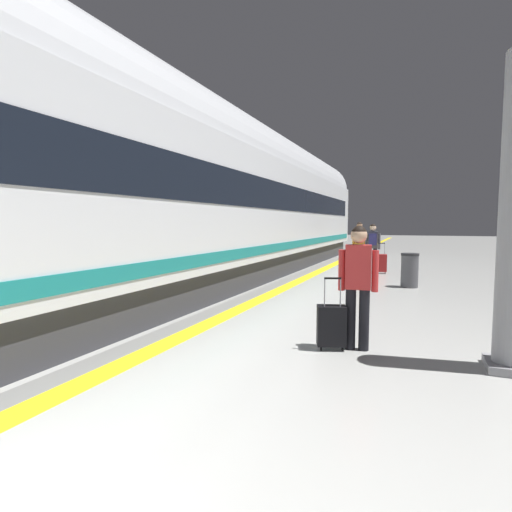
{
  "coord_description": "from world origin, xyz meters",
  "views": [
    {
      "loc": [
        2.25,
        0.12,
        1.71
      ],
      "look_at": [
        -0.09,
        5.8,
        1.2
      ],
      "focal_mm": 28.14,
      "sensor_mm": 36.0,
      "label": 1
    }
  ],
  "objects": [
    {
      "name": "safety_line_strip",
      "position": [
        -1.05,
        10.0,
        0.0
      ],
      "size": [
        0.36,
        80.0,
        0.01
      ],
      "primitive_type": "cube",
      "color": "yellow",
      "rests_on": "ground"
    },
    {
      "name": "tactile_edge_band",
      "position": [
        -1.34,
        10.0,
        0.0
      ],
      "size": [
        0.55,
        80.0,
        0.01
      ],
      "primitive_type": "cube",
      "color": "slate",
      "rests_on": "ground"
    },
    {
      "name": "high_speed_train",
      "position": [
        -3.08,
        6.24,
        2.51
      ],
      "size": [
        2.94,
        36.0,
        4.97
      ],
      "color": "#38383D",
      "rests_on": "ground"
    },
    {
      "name": "passenger_near",
      "position": [
        1.49,
        5.55,
        0.97
      ],
      "size": [
        0.52,
        0.23,
        1.67
      ],
      "color": "black",
      "rests_on": "ground"
    },
    {
      "name": "suitcase_near",
      "position": [
        1.17,
        5.42,
        0.33
      ],
      "size": [
        0.43,
        0.34,
        0.99
      ],
      "color": "black",
      "rests_on": "ground"
    },
    {
      "name": "passenger_mid",
      "position": [
        0.71,
        14.58,
        1.0
      ],
      "size": [
        0.52,
        0.34,
        1.68
      ],
      "color": "black",
      "rests_on": "ground"
    },
    {
      "name": "suitcase_mid",
      "position": [
        1.03,
        14.27,
        0.36
      ],
      "size": [
        0.41,
        0.28,
        1.05
      ],
      "color": "#A51E1E",
      "rests_on": "ground"
    },
    {
      "name": "passenger_far",
      "position": [
        -0.02,
        16.57,
        1.02
      ],
      "size": [
        0.53,
        0.29,
        1.75
      ],
      "color": "brown",
      "rests_on": "ground"
    },
    {
      "name": "suitcase_far",
      "position": [
        0.3,
        16.29,
        0.37
      ],
      "size": [
        0.38,
        0.24,
        1.06
      ],
      "color": "#19234C",
      "rests_on": "ground"
    },
    {
      "name": "waste_bin",
      "position": [
        2.01,
        11.49,
        0.46
      ],
      "size": [
        0.46,
        0.46,
        0.91
      ],
      "color": "#4C4C51",
      "rests_on": "ground"
    }
  ]
}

